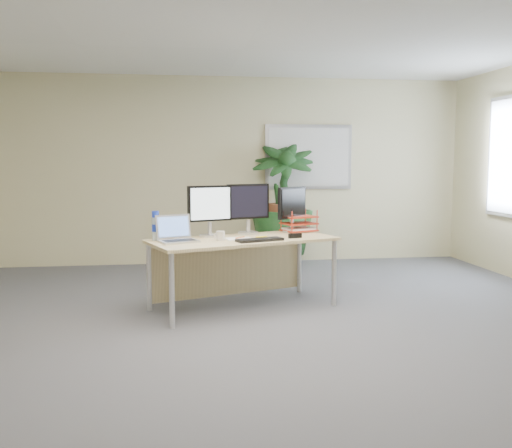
{
  "coord_description": "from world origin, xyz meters",
  "views": [
    {
      "loc": [
        -0.75,
        -4.31,
        1.5
      ],
      "look_at": [
        -0.1,
        0.35,
        0.97
      ],
      "focal_mm": 40.0,
      "sensor_mm": 36.0,
      "label": 1
    }
  ],
  "objects": [
    {
      "name": "stapler",
      "position": [
        0.44,
        1.3,
        0.74
      ],
      "size": [
        0.15,
        0.08,
        0.05
      ],
      "primitive_type": "cube",
      "rotation": [
        0.0,
        0.0,
        0.34
      ],
      "color": "black",
      "rests_on": "desk"
    },
    {
      "name": "monitor_left",
      "position": [
        -0.41,
        1.53,
        1.02
      ],
      "size": [
        0.46,
        0.22,
        0.53
      ],
      "color": "silver",
      "rests_on": "desk"
    },
    {
      "name": "laptop",
      "position": [
        -0.75,
        1.23,
        0.78
      ],
      "size": [
        0.44,
        0.41,
        0.25
      ],
      "color": "silver",
      "rests_on": "desk"
    },
    {
      "name": "floor_plant",
      "position": [
        0.75,
        3.7,
        0.75
      ],
      "size": [
        0.99,
        0.99,
        1.5
      ],
      "primitive_type": "imported",
      "rotation": [
        0.0,
        0.0,
        -0.2
      ],
      "color": "#133516",
      "rests_on": "floor"
    },
    {
      "name": "spiral_notebook",
      "position": [
        -0.13,
        1.28,
        0.72
      ],
      "size": [
        0.29,
        0.23,
        0.01
      ],
      "primitive_type": "cube",
      "rotation": [
        0.0,
        0.0,
        0.15
      ],
      "color": "white",
      "rests_on": "desk"
    },
    {
      "name": "coffee_mug",
      "position": [
        -0.33,
        1.23,
        0.76
      ],
      "size": [
        0.12,
        0.08,
        0.09
      ],
      "color": "silver",
      "rests_on": "desk"
    },
    {
      "name": "desk",
      "position": [
        -0.12,
        1.44,
        0.57
      ],
      "size": [
        2.02,
        1.36,
        0.72
      ],
      "color": "tan",
      "rests_on": "floor"
    },
    {
      "name": "yellow_highlighter",
      "position": [
        0.1,
        1.38,
        0.72
      ],
      "size": [
        0.12,
        0.05,
        0.02
      ],
      "primitive_type": "cylinder",
      "rotation": [
        0.0,
        1.57,
        0.25
      ],
      "color": "yellow",
      "rests_on": "desk"
    },
    {
      "name": "orange_pen",
      "position": [
        -0.12,
        1.3,
        0.73
      ],
      "size": [
        0.11,
        0.11,
        0.01
      ],
      "primitive_type": "cylinder",
      "rotation": [
        0.0,
        1.57,
        0.8
      ],
      "color": "#CF5617",
      "rests_on": "spiral_notebook"
    },
    {
      "name": "back_wall",
      "position": [
        0.0,
        4.0,
        1.35
      ],
      "size": [
        7.0,
        0.04,
        2.7
      ],
      "primitive_type": "cube",
      "color": "#C9BF8E",
      "rests_on": "floor"
    },
    {
      "name": "whiteboard",
      "position": [
        1.2,
        3.97,
        1.55
      ],
      "size": [
        1.3,
        0.04,
        0.95
      ],
      "color": "silver",
      "rests_on": "back_wall"
    },
    {
      "name": "letter_tray",
      "position": [
        0.59,
        1.82,
        0.79
      ],
      "size": [
        0.42,
        0.37,
        0.17
      ],
      "color": "#B52D16",
      "rests_on": "desk"
    },
    {
      "name": "keyboard",
      "position": [
        0.05,
        1.14,
        0.73
      ],
      "size": [
        0.49,
        0.3,
        0.03
      ],
      "primitive_type": "cube",
      "rotation": [
        0.0,
        0.0,
        0.34
      ],
      "color": "black",
      "rests_on": "desk"
    },
    {
      "name": "monitor_dark",
      "position": [
        0.51,
        1.79,
        1.0
      ],
      "size": [
        0.36,
        0.32,
        0.5
      ],
      "color": "silver",
      "rests_on": "desk"
    },
    {
      "name": "monitor_right",
      "position": [
        0.01,
        1.7,
        1.02
      ],
      "size": [
        0.47,
        0.22,
        0.53
      ],
      "color": "silver",
      "rests_on": "desk"
    },
    {
      "name": "water_bottle",
      "position": [
        -0.96,
        1.34,
        0.85
      ],
      "size": [
        0.07,
        0.07,
        0.29
      ],
      "color": "silver",
      "rests_on": "desk"
    },
    {
      "name": "floor",
      "position": [
        0.0,
        0.0,
        0.0
      ],
      "size": [
        8.0,
        8.0,
        0.0
      ],
      "primitive_type": "plane",
      "color": "#4A4A4F",
      "rests_on": "ground"
    }
  ]
}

